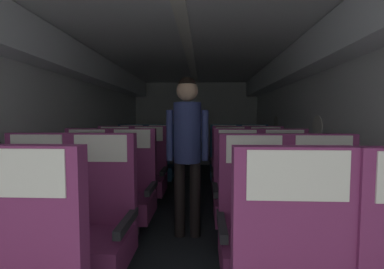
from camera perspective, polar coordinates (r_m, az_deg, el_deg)
The scene contains 19 objects.
ground at distance 3.41m, azimuth -1.02°, elevation -17.58°, with size 3.42×7.55×0.02m, color #23282D.
fuselage_shell at distance 3.46m, azimuth -0.76°, elevation 9.34°, with size 3.30×7.20×2.20m.
seat_b_left_window at distance 2.31m, azimuth -31.85°, elevation -16.29°, with size 0.52×0.51×1.11m.
seat_b_left_aisle at distance 2.08m, azimuth -20.12°, elevation -18.16°, with size 0.52×0.51×1.11m.
seat_b_right_aisle at distance 2.11m, azimuth 27.60°, elevation -18.02°, with size 0.52×0.51×1.11m.
seat_b_right_window at distance 1.96m, azimuth 13.75°, elevation -19.48°, with size 0.52×0.51×1.11m.
seat_c_left_window at distance 3.02m, azimuth -22.57°, elevation -11.32°, with size 0.52×0.51×1.11m.
seat_c_left_aisle at distance 2.87m, azimuth -13.37°, elevation -11.92°, with size 0.52×0.51×1.11m.
seat_c_right_aisle at distance 2.89m, azimuth 20.02°, elevation -11.92°, with size 0.52×0.51×1.11m.
seat_c_right_window at distance 2.77m, azimuth 10.09°, elevation -12.48°, with size 0.52×0.51×1.11m.
seat_d_left_window at distance 3.80m, azimuth -16.92°, elevation -8.13°, with size 0.52×0.51×1.11m.
seat_d_left_aisle at distance 3.68m, azimuth -9.69°, elevation -8.42°, with size 0.52×0.51×1.11m.
seat_d_right_aisle at distance 3.68m, azimuth 16.09°, elevation -8.51°, with size 0.52×0.51×1.11m.
seat_d_right_window at distance 3.61m, azimuth 8.44°, elevation -8.64°, with size 0.52×0.51×1.11m.
seat_e_left_window at distance 4.61m, azimuth -13.34°, elevation -6.01°, with size 0.52×0.51×1.11m.
seat_e_left_aisle at distance 4.52m, azimuth -7.13°, elevation -6.13°, with size 0.52×0.51×1.11m.
seat_e_right_aisle at distance 4.53m, azimuth 13.54°, elevation -6.19°, with size 0.52×0.51×1.11m.
seat_e_right_window at distance 4.46m, azimuth 7.23°, elevation -6.26°, with size 0.52×0.51×1.11m.
flight_attendant at distance 2.64m, azimuth -1.05°, elevation -0.93°, with size 0.43×0.28×1.64m.
Camera 1 is at (0.20, 0.40, 1.23)m, focal length 24.24 mm.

